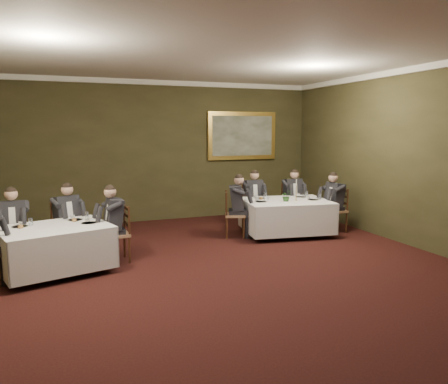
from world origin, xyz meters
TOP-DOWN VIEW (x-y plane):
  - ground at (0.00, 0.00)m, footprint 10.00×10.00m
  - ceiling at (0.00, 0.00)m, footprint 8.00×10.00m
  - back_wall at (0.00, 5.00)m, footprint 8.00×0.10m
  - right_wall at (4.00, 0.00)m, footprint 0.10×10.00m
  - crown_molding at (0.00, 0.00)m, footprint 8.00×10.00m
  - table_main at (2.15, 2.45)m, footprint 2.04×1.67m
  - table_second at (-2.60, 1.45)m, footprint 1.93×1.66m
  - chair_main_backleft at (1.80, 3.46)m, footprint 0.45×0.43m
  - diner_main_backleft at (1.80, 3.45)m, footprint 0.43×0.49m
  - chair_main_backright at (2.78, 3.31)m, footprint 0.46×0.44m
  - diner_main_backright at (2.78, 3.30)m, footprint 0.43×0.50m
  - chair_main_endleft at (0.99, 2.63)m, footprint 0.55×0.56m
  - diner_main_endleft at (1.00, 2.62)m, footprint 0.59×0.54m
  - chair_main_endright at (3.30, 2.27)m, footprint 0.44×0.46m
  - diner_main_endright at (3.29, 2.27)m, footprint 0.50×0.44m
  - chair_sec_backleft at (-3.25, 2.15)m, footprint 0.45×0.43m
  - diner_sec_backleft at (-3.25, 2.13)m, footprint 0.43×0.49m
  - chair_sec_backright at (-2.41, 2.39)m, footprint 0.58×0.57m
  - diner_sec_backright at (-2.40, 2.38)m, footprint 0.57×0.60m
  - chair_sec_endright at (-1.59, 1.73)m, footprint 0.45×0.47m
  - diner_sec_endright at (-1.61, 1.73)m, footprint 0.51×0.44m
  - centerpiece at (2.08, 2.34)m, footprint 0.23×0.20m
  - candlestick at (2.34, 2.37)m, footprint 0.07×0.07m
  - place_setting_table_main at (1.77, 2.93)m, footprint 0.33×0.31m
  - place_setting_table_second at (-3.07, 1.69)m, footprint 0.33×0.31m
  - painting at (2.15, 4.94)m, footprint 1.93×0.09m

SIDE VIEW (x-z plane):
  - ground at x=0.00m, z-range 0.00..0.00m
  - chair_main_backleft at x=1.80m, z-range -0.22..0.78m
  - chair_main_backright at x=2.78m, z-range -0.22..0.78m
  - chair_main_endleft at x=0.99m, z-range -0.22..0.78m
  - chair_main_endright at x=3.30m, z-range -0.22..0.78m
  - chair_sec_backleft at x=-3.25m, z-range -0.22..0.78m
  - chair_sec_backright at x=-2.41m, z-range -0.22..0.78m
  - chair_sec_endright at x=-1.59m, z-range -0.22..0.78m
  - table_second at x=-2.60m, z-range 0.12..0.78m
  - table_main at x=2.15m, z-range 0.12..0.78m
  - diner_main_backleft at x=1.80m, z-range -0.16..1.19m
  - diner_main_backright at x=2.78m, z-range -0.16..1.19m
  - diner_main_endleft at x=1.00m, z-range -0.16..1.19m
  - diner_main_endright at x=3.29m, z-range -0.16..1.19m
  - diner_sec_backleft at x=-3.25m, z-range -0.16..1.19m
  - diner_sec_backright at x=-2.40m, z-range -0.16..1.19m
  - diner_sec_endright at x=-1.61m, z-range -0.16..1.19m
  - place_setting_table_main at x=1.77m, z-range 0.73..0.87m
  - place_setting_table_second at x=-3.07m, z-range 0.73..0.87m
  - centerpiece at x=2.08m, z-range 0.77..1.02m
  - candlestick at x=2.34m, z-range 0.70..1.18m
  - back_wall at x=0.00m, z-range 0.00..3.50m
  - right_wall at x=4.00m, z-range 0.00..3.50m
  - painting at x=2.15m, z-range 1.50..2.77m
  - crown_molding at x=0.00m, z-range 3.38..3.50m
  - ceiling at x=0.00m, z-range 3.45..3.55m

